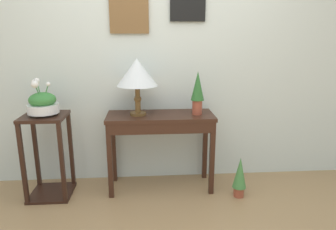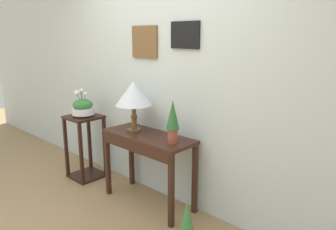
% 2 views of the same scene
% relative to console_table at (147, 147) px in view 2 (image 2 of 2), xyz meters
% --- Properties ---
extents(back_wall_with_art, '(9.00, 0.13, 2.80)m').
position_rel_console_table_xyz_m(back_wall_with_art, '(-0.04, 0.32, 0.76)').
color(back_wall_with_art, silver).
rests_on(back_wall_with_art, ground).
extents(console_table, '(1.02, 0.41, 0.76)m').
position_rel_console_table_xyz_m(console_table, '(0.00, 0.00, 0.00)').
color(console_table, '#381E14').
rests_on(console_table, ground).
extents(table_lamp, '(0.38, 0.38, 0.53)m').
position_rel_console_table_xyz_m(table_lamp, '(-0.21, 0.02, 0.51)').
color(table_lamp, brown).
rests_on(table_lamp, console_table).
extents(potted_plant_on_console, '(0.12, 0.12, 0.41)m').
position_rel_console_table_xyz_m(potted_plant_on_console, '(0.35, 0.01, 0.35)').
color(potted_plant_on_console, '#9E4733').
rests_on(potted_plant_on_console, console_table).
extents(pedestal_stand_left, '(0.39, 0.39, 0.80)m').
position_rel_console_table_xyz_m(pedestal_stand_left, '(-1.06, -0.06, -0.24)').
color(pedestal_stand_left, black).
rests_on(pedestal_stand_left, ground).
extents(planter_bowl_wide, '(0.28, 0.28, 0.33)m').
position_rel_console_table_xyz_m(planter_bowl_wide, '(-1.06, -0.06, 0.27)').
color(planter_bowl_wide, silver).
rests_on(planter_bowl_wide, pedestal_stand_left).
extents(potted_plant_floor, '(0.13, 0.13, 0.40)m').
position_rel_console_table_xyz_m(potted_plant_floor, '(0.73, -0.23, -0.43)').
color(potted_plant_floor, '#9E4733').
rests_on(potted_plant_floor, ground).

